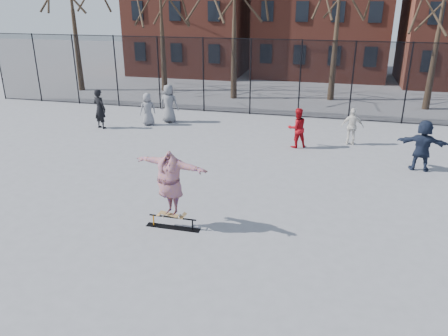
% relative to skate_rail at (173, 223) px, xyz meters
% --- Properties ---
extents(ground, '(100.00, 100.00, 0.00)m').
position_rel_skate_rail_xyz_m(ground, '(1.03, -0.08, -0.13)').
color(ground, slate).
extents(skate_rail, '(1.54, 0.23, 0.34)m').
position_rel_skate_rail_xyz_m(skate_rail, '(0.00, 0.00, 0.00)').
color(skate_rail, black).
rests_on(skate_rail, ground).
extents(skateboard, '(0.74, 0.18, 0.09)m').
position_rel_skate_rail_xyz_m(skateboard, '(-0.03, 0.00, 0.25)').
color(skateboard, olive).
rests_on(skateboard, skate_rail).
extents(skater, '(2.28, 1.08, 1.79)m').
position_rel_skate_rail_xyz_m(skater, '(-0.03, -0.00, 1.19)').
color(skater, '#4A317B').
rests_on(skater, skateboard).
extents(bystander_grey, '(0.93, 0.87, 1.60)m').
position_rel_skate_rail_xyz_m(bystander_grey, '(-4.85, 9.55, 0.67)').
color(bystander_grey, slate).
rests_on(bystander_grey, ground).
extents(bystander_black, '(0.80, 0.65, 1.89)m').
position_rel_skate_rail_xyz_m(bystander_black, '(-6.85, 8.47, 0.81)').
color(bystander_black, black).
rests_on(bystander_black, ground).
extents(bystander_red, '(1.02, 0.95, 1.68)m').
position_rel_skate_rail_xyz_m(bystander_red, '(2.62, 7.88, 0.71)').
color(bystander_red, '#AD0F17').
rests_on(bystander_red, ground).
extents(bystander_white, '(0.96, 0.45, 1.59)m').
position_rel_skate_rail_xyz_m(bystander_white, '(4.87, 8.83, 0.66)').
color(bystander_white, silver).
rests_on(bystander_white, ground).
extents(bystander_navy, '(1.81, 0.73, 1.90)m').
position_rel_skate_rail_xyz_m(bystander_navy, '(7.27, 6.34, 0.82)').
color(bystander_navy, '#1C2438').
rests_on(bystander_navy, ground).
extents(bystander_extra, '(0.94, 0.62, 1.92)m').
position_rel_skate_rail_xyz_m(bystander_extra, '(-4.03, 10.31, 0.83)').
color(bystander_extra, slate).
rests_on(bystander_extra, ground).
extents(fence, '(34.03, 0.07, 4.00)m').
position_rel_skate_rail_xyz_m(fence, '(1.01, 12.92, 1.92)').
color(fence, black).
rests_on(fence, ground).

